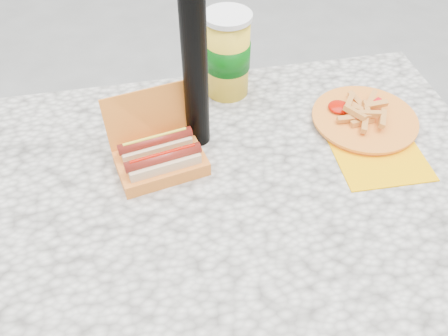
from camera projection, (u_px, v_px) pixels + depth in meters
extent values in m
cube|color=beige|center=(212.00, 200.00, 0.95)|extent=(1.20, 0.80, 0.05)
cylinder|color=black|center=(24.00, 233.00, 1.36)|extent=(0.07, 0.07, 0.70)
cylinder|color=black|center=(353.00, 182.00, 1.50)|extent=(0.07, 0.07, 0.70)
cube|color=orange|center=(161.00, 163.00, 0.97)|extent=(0.19, 0.15, 0.03)
cube|color=orange|center=(147.00, 116.00, 0.96)|extent=(0.18, 0.07, 0.11)
cube|color=beige|center=(164.00, 165.00, 0.94)|extent=(0.15, 0.07, 0.04)
cylinder|color=maroon|center=(163.00, 157.00, 0.92)|extent=(0.15, 0.05, 0.02)
cylinder|color=#AD0C00|center=(163.00, 154.00, 0.92)|extent=(0.13, 0.03, 0.01)
cube|color=beige|center=(156.00, 149.00, 0.97)|extent=(0.15, 0.07, 0.04)
cylinder|color=maroon|center=(155.00, 141.00, 0.96)|extent=(0.15, 0.05, 0.02)
cylinder|color=gold|center=(155.00, 137.00, 0.95)|extent=(0.13, 0.03, 0.01)
cube|color=#FFAD00|center=(378.00, 155.00, 1.01)|extent=(0.19, 0.19, 0.00)
cylinder|color=orange|center=(364.00, 119.00, 1.08)|extent=(0.23, 0.23, 0.01)
cylinder|color=orange|center=(365.00, 118.00, 1.07)|extent=(0.24, 0.24, 0.01)
cube|color=#C98B39|center=(366.00, 110.00, 1.06)|extent=(0.03, 0.06, 0.01)
cube|color=#C98B39|center=(362.00, 112.00, 1.07)|extent=(0.05, 0.05, 0.02)
cube|color=#C98B39|center=(368.00, 114.00, 1.04)|extent=(0.06, 0.03, 0.01)
cube|color=#C98B39|center=(362.00, 122.00, 1.05)|extent=(0.06, 0.02, 0.01)
cube|color=#C98B39|center=(365.00, 124.00, 1.04)|extent=(0.04, 0.06, 0.01)
cube|color=#C98B39|center=(350.00, 101.00, 1.08)|extent=(0.04, 0.05, 0.01)
cube|color=#C98B39|center=(356.00, 100.00, 1.10)|extent=(0.02, 0.06, 0.01)
cube|color=#C98B39|center=(371.00, 98.00, 1.09)|extent=(0.05, 0.05, 0.01)
cube|color=#C98B39|center=(382.00, 119.00, 1.04)|extent=(0.04, 0.06, 0.01)
cube|color=#C98B39|center=(350.00, 119.00, 1.05)|extent=(0.06, 0.02, 0.01)
cube|color=#C98B39|center=(355.00, 113.00, 1.05)|extent=(0.04, 0.06, 0.01)
cube|color=#C98B39|center=(376.00, 105.00, 1.07)|extent=(0.06, 0.02, 0.01)
cube|color=#C98B39|center=(361.00, 110.00, 1.07)|extent=(0.04, 0.06, 0.02)
ellipsoid|color=#AD0C00|center=(339.00, 107.00, 1.09)|extent=(0.05, 0.05, 0.01)
cube|color=red|center=(368.00, 108.00, 1.07)|extent=(0.09, 0.06, 0.00)
cylinder|color=yellow|center=(227.00, 57.00, 1.10)|extent=(0.10, 0.10, 0.19)
cylinder|color=#04550B|center=(227.00, 55.00, 1.09)|extent=(0.11, 0.11, 0.06)
cylinder|color=white|center=(228.00, 16.00, 1.03)|extent=(0.11, 0.11, 0.01)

